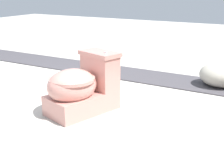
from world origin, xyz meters
TOP-DOWN VIEW (x-y plane):
  - ground_plane at (0.00, 0.00)m, footprint 14.00×14.00m
  - gravel_strip at (-1.10, 0.50)m, footprint 0.56×8.00m
  - toilet at (0.18, 0.19)m, footprint 0.71×0.54m
  - boulder_near at (-1.15, 1.11)m, footprint 0.59×0.61m

SIDE VIEW (x-z plane):
  - ground_plane at x=0.00m, z-range 0.00..0.00m
  - gravel_strip at x=-1.10m, z-range 0.00..0.01m
  - boulder_near at x=-1.15m, z-range 0.00..0.27m
  - toilet at x=0.18m, z-range -0.04..0.48m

